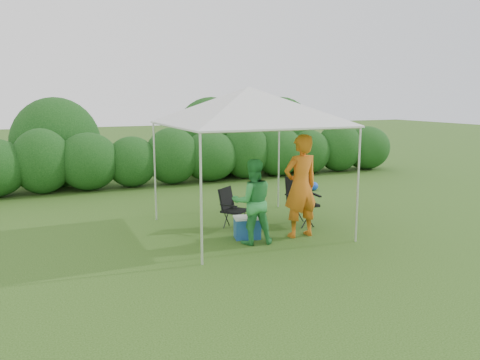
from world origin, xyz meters
name	(u,v)px	position (x,y,z in m)	size (l,w,h in m)	color
ground	(259,236)	(0.00, 0.00, 0.00)	(70.00, 70.00, 0.00)	#3A611E
hedge	(176,157)	(0.12, 6.00, 0.82)	(16.31, 1.53, 1.80)	#1C4E18
canopy	(248,106)	(0.00, 0.50, 2.46)	(3.10, 3.10, 2.83)	silver
chair_right	(301,198)	(1.20, 0.47, 0.56)	(0.65, 0.60, 0.99)	black
chair_left	(231,205)	(-0.25, 0.78, 0.47)	(0.65, 0.64, 0.82)	black
man	(301,186)	(0.72, -0.30, 0.98)	(0.71, 0.47, 1.96)	orange
woman	(253,202)	(-0.29, -0.31, 0.78)	(0.75, 0.59, 1.55)	green
cooler	(247,227)	(-0.25, 0.00, 0.21)	(0.57, 0.47, 0.42)	#1E4F8D
bottle	(251,210)	(-0.19, -0.04, 0.54)	(0.07, 0.07, 0.26)	#592D0C
lawn_toy	(304,185)	(3.17, 3.53, 0.15)	(0.61, 0.51, 0.31)	yellow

